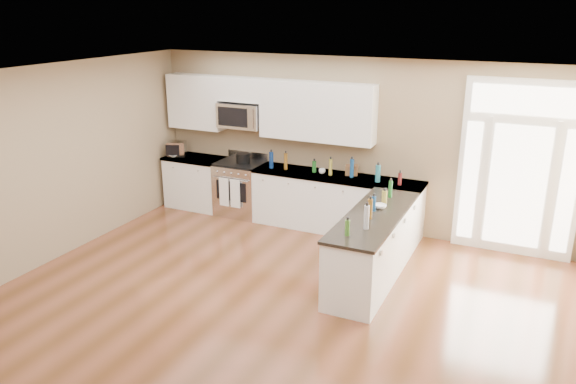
% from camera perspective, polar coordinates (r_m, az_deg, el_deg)
% --- Properties ---
extents(ground, '(8.00, 8.00, 0.00)m').
position_cam_1_polar(ground, '(6.40, -5.94, -15.43)').
color(ground, brown).
extents(room_shell, '(8.00, 8.00, 8.00)m').
position_cam_1_polar(room_shell, '(5.63, -6.51, -0.82)').
color(room_shell, '#927C5C').
rests_on(room_shell, ground).
extents(back_cabinet_left, '(1.10, 0.66, 0.94)m').
position_cam_1_polar(back_cabinet_left, '(10.46, -9.25, 0.85)').
color(back_cabinet_left, white).
rests_on(back_cabinet_left, ground).
extents(back_cabinet_right, '(2.85, 0.66, 0.94)m').
position_cam_1_polar(back_cabinet_right, '(9.27, 4.83, -1.29)').
color(back_cabinet_right, white).
rests_on(back_cabinet_right, ground).
extents(peninsula_cabinet, '(0.69, 2.32, 0.94)m').
position_cam_1_polar(peninsula_cabinet, '(7.68, 8.63, -5.76)').
color(peninsula_cabinet, white).
rests_on(peninsula_cabinet, ground).
extents(upper_cabinet_left, '(1.04, 0.33, 0.95)m').
position_cam_1_polar(upper_cabinet_left, '(10.24, -9.27, 9.04)').
color(upper_cabinet_left, white).
rests_on(upper_cabinet_left, room_shell).
extents(upper_cabinet_right, '(1.94, 0.33, 0.95)m').
position_cam_1_polar(upper_cabinet_right, '(9.16, 2.94, 8.16)').
color(upper_cabinet_right, white).
rests_on(upper_cabinet_right, room_shell).
extents(upper_cabinet_short, '(0.82, 0.33, 0.40)m').
position_cam_1_polar(upper_cabinet_short, '(9.71, -4.72, 10.36)').
color(upper_cabinet_short, white).
rests_on(upper_cabinet_short, room_shell).
extents(microwave, '(0.78, 0.41, 0.42)m').
position_cam_1_polar(microwave, '(9.75, -4.77, 7.77)').
color(microwave, silver).
rests_on(microwave, room_shell).
extents(entry_door, '(1.70, 0.10, 2.60)m').
position_cam_1_polar(entry_door, '(8.77, 22.43, 2.13)').
color(entry_door, white).
rests_on(entry_door, ground).
extents(kitchen_range, '(0.80, 0.71, 1.08)m').
position_cam_1_polar(kitchen_range, '(9.97, -4.83, 0.40)').
color(kitchen_range, silver).
rests_on(kitchen_range, ground).
extents(stockpot, '(0.27, 0.27, 0.18)m').
position_cam_1_polar(stockpot, '(9.78, -4.58, 3.49)').
color(stockpot, black).
rests_on(stockpot, kitchen_range).
extents(toaster_oven, '(0.38, 0.35, 0.27)m').
position_cam_1_polar(toaster_oven, '(10.43, -11.22, 4.33)').
color(toaster_oven, silver).
rests_on(toaster_oven, back_cabinet_left).
extents(cardboard_box, '(0.23, 0.20, 0.16)m').
position_cam_1_polar(cardboard_box, '(9.14, 6.47, 2.23)').
color(cardboard_box, brown).
rests_on(cardboard_box, back_cabinet_right).
extents(bowl_left, '(0.26, 0.26, 0.05)m').
position_cam_1_polar(bowl_left, '(10.41, -11.53, 3.66)').
color(bowl_left, white).
rests_on(bowl_left, back_cabinet_left).
extents(bowl_peninsula, '(0.17, 0.17, 0.05)m').
position_cam_1_polar(bowl_peninsula, '(7.70, 9.34, -1.45)').
color(bowl_peninsula, white).
rests_on(bowl_peninsula, peninsula_cabinet).
extents(cup_counter, '(0.13, 0.13, 0.08)m').
position_cam_1_polar(cup_counter, '(9.18, 3.48, 2.12)').
color(cup_counter, white).
rests_on(cup_counter, back_cabinet_right).
extents(counter_bottles, '(2.34, 2.38, 0.30)m').
position_cam_1_polar(counter_bottles, '(8.35, 5.94, 1.00)').
color(counter_bottles, '#19591E').
rests_on(counter_bottles, back_cabinet_right).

